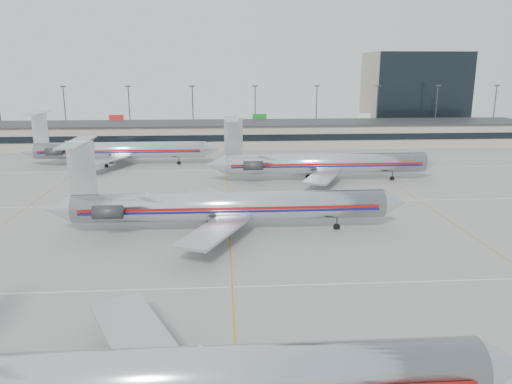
{
  "coord_description": "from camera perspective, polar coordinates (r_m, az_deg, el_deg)",
  "views": [
    {
      "loc": [
        -0.72,
        -33.82,
        20.28
      ],
      "look_at": [
        3.58,
        29.07,
        4.5
      ],
      "focal_mm": 35.0,
      "sensor_mm": 36.0,
      "label": 1
    }
  ],
  "objects": [
    {
      "name": "ground",
      "position": [
        39.44,
        -2.41,
        -16.9
      ],
      "size": [
        260.0,
        260.0,
        0.0
      ],
      "primitive_type": "plane",
      "color": "gray",
      "rests_on": "ground"
    },
    {
      "name": "apron_markings",
      "position": [
        48.29,
        -2.74,
        -10.78
      ],
      "size": [
        160.0,
        0.15,
        0.02
      ],
      "primitive_type": "cube",
      "color": "silver",
      "rests_on": "ground"
    },
    {
      "name": "terminal",
      "position": [
        132.91,
        -3.59,
        6.62
      ],
      "size": [
        162.0,
        17.0,
        6.25
      ],
      "color": "gray",
      "rests_on": "ground"
    },
    {
      "name": "light_mast_row",
      "position": [
        146.29,
        -3.67,
        9.44
      ],
      "size": [
        163.6,
        0.4,
        15.28
      ],
      "color": "#38383D",
      "rests_on": "ground"
    },
    {
      "name": "distant_building",
      "position": [
        173.73,
        17.58,
        10.85
      ],
      "size": [
        30.0,
        20.0,
        25.0
      ],
      "primitive_type": "cube",
      "color": "tan",
      "rests_on": "ground"
    },
    {
      "name": "jet_foreground",
      "position": [
        30.48,
        -13.85,
        -20.12
      ],
      "size": [
        44.29,
        26.08,
        11.59
      ],
      "color": "silver",
      "rests_on": "ground"
    },
    {
      "name": "jet_second_row",
      "position": [
        62.61,
        -3.77,
        -1.57
      ],
      "size": [
        45.42,
        26.74,
        11.89
      ],
      "color": "silver",
      "rests_on": "ground"
    },
    {
      "name": "jet_third_row",
      "position": [
        91.38,
        7.44,
        3.3
      ],
      "size": [
        42.99,
        26.45,
        11.76
      ],
      "color": "silver",
      "rests_on": "ground"
    },
    {
      "name": "jet_back_row",
      "position": [
        109.94,
        -15.63,
        4.65
      ],
      "size": [
        41.63,
        25.61,
        11.38
      ],
      "color": "silver",
      "rests_on": "ground"
    }
  ]
}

